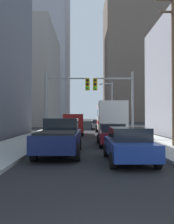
# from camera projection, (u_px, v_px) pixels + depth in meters

# --- Properties ---
(sidewalk_left) EXTENTS (3.43, 160.00, 0.15)m
(sidewalk_left) POSITION_uv_depth(u_px,v_px,m) (65.00, 125.00, 52.15)
(sidewalk_left) COLOR #9E9E99
(sidewalk_left) RESTS_ON ground
(sidewalk_right) EXTENTS (3.43, 160.00, 0.15)m
(sidewalk_right) POSITION_uv_depth(u_px,v_px,m) (108.00, 125.00, 52.24)
(sidewalk_right) COLOR #9E9E99
(sidewalk_right) RESTS_ON ground
(city_bus) EXTENTS (2.88, 11.58, 3.40)m
(city_bus) POSITION_uv_depth(u_px,v_px,m) (109.00, 117.00, 25.22)
(city_bus) COLOR silver
(city_bus) RESTS_ON ground
(pickup_truck_navy) EXTENTS (2.20, 5.45, 1.90)m
(pickup_truck_navy) POSITION_uv_depth(u_px,v_px,m) (60.00, 137.00, 12.06)
(pickup_truck_navy) COLOR #141E4C
(pickup_truck_navy) RESTS_ON ground
(cargo_van_red) EXTENTS (2.16, 5.26, 2.26)m
(cargo_van_red) POSITION_uv_depth(u_px,v_px,m) (74.00, 123.00, 24.90)
(cargo_van_red) COLOR maroon
(cargo_van_red) RESTS_ON ground
(sedan_blue) EXTENTS (1.95, 4.21, 1.52)m
(sedan_blue) POSITION_uv_depth(u_px,v_px,m) (128.00, 144.00, 10.01)
(sedan_blue) COLOR navy
(sedan_blue) RESTS_ON ground
(sedan_maroon) EXTENTS (1.95, 4.24, 1.52)m
(sedan_maroon) POSITION_uv_depth(u_px,v_px,m) (112.00, 134.00, 15.72)
(sedan_maroon) COLOR maroon
(sedan_maroon) RESTS_ON ground
(sedan_grey) EXTENTS (1.95, 4.23, 1.52)m
(sedan_grey) POSITION_uv_depth(u_px,v_px,m) (98.00, 125.00, 35.21)
(sedan_grey) COLOR slate
(sedan_grey) RESTS_ON ground
(traffic_signal_near_left) EXTENTS (3.99, 0.44, 6.00)m
(traffic_signal_near_left) POSITION_uv_depth(u_px,v_px,m) (65.00, 93.00, 20.11)
(traffic_signal_near_left) COLOR gray
(traffic_signal_near_left) RESTS_ON ground
(traffic_signal_near_right) EXTENTS (3.60, 0.44, 6.00)m
(traffic_signal_near_right) POSITION_uv_depth(u_px,v_px,m) (115.00, 94.00, 20.15)
(traffic_signal_near_right) COLOR gray
(traffic_signal_near_right) RESTS_ON ground
(utility_pole_right) EXTENTS (2.20, 0.28, 10.13)m
(utility_pole_right) POSITION_uv_depth(u_px,v_px,m) (174.00, 64.00, 14.51)
(utility_pole_right) COLOR brown
(utility_pole_right) RESTS_ON ground
(street_lamp_right) EXTENTS (2.16, 0.32, 7.50)m
(street_lamp_right) POSITION_uv_depth(u_px,v_px,m) (110.00, 101.00, 36.18)
(street_lamp_right) COLOR gray
(street_lamp_right) RESTS_ON ground
(building_left_mid_office) EXTENTS (17.02, 21.48, 22.24)m
(building_left_mid_office) POSITION_uv_depth(u_px,v_px,m) (19.00, 78.00, 53.95)
(building_left_mid_office) COLOR gray
(building_left_mid_office) RESTS_ON ground
(building_left_far_tower) EXTENTS (24.64, 28.79, 61.31)m
(building_left_far_tower) POSITION_uv_depth(u_px,v_px,m) (39.00, 48.00, 95.08)
(building_left_far_tower) COLOR #93939E
(building_left_far_tower) RESTS_ON ground
(building_right_far_highrise) EXTENTS (23.99, 20.99, 51.03)m
(building_right_far_highrise) POSITION_uv_depth(u_px,v_px,m) (134.00, 60.00, 94.24)
(building_right_far_highrise) COLOR #66564C
(building_right_far_highrise) RESTS_ON ground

